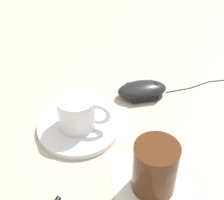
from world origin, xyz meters
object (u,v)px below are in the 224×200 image
Objects in this scene: computer_mouse at (142,90)px; drinking_glass at (155,167)px; coffee_cup at (78,112)px; saucer at (79,127)px.

drinking_glass is (0.22, -0.08, 0.03)m from computer_mouse.
computer_mouse is at bearing 108.66° from coffee_cup.
saucer is at bearing -71.49° from computer_mouse.
computer_mouse is at bearing 108.51° from saucer.
computer_mouse is (-0.05, 0.16, 0.01)m from saucer.
saucer is 0.19m from drinking_glass.
computer_mouse is 1.25× the size of drinking_glass.
drinking_glass is at bearing 24.24° from coffee_cup.
coffee_cup is 1.05× the size of drinking_glass.
coffee_cup is at bearing 92.22° from saucer.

